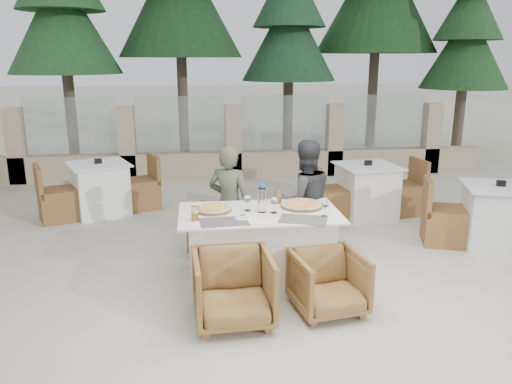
{
  "coord_description": "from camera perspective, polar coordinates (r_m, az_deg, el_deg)",
  "views": [
    {
      "loc": [
        -0.69,
        -4.73,
        2.25
      ],
      "look_at": [
        -0.1,
        0.28,
        0.9
      ],
      "focal_mm": 35.0,
      "sensor_mm": 36.0,
      "label": 1
    }
  ],
  "objects": [
    {
      "name": "wine_glass_near",
      "position": [
        4.93,
        2.07,
        -1.39
      ],
      "size": [
        0.1,
        0.1,
        0.18
      ],
      "primitive_type": null,
      "rotation": [
        0.0,
        0.0,
        -0.39
      ],
      "color": "white",
      "rests_on": "dining_table"
    },
    {
      "name": "pine_far_right",
      "position": [
        12.82,
        22.79,
        13.88
      ],
      "size": [
        1.98,
        1.98,
        4.5
      ],
      "primitive_type": "cone",
      "color": "#224C23",
      "rests_on": "ground"
    },
    {
      "name": "sand_patch",
      "position": [
        18.87,
        -4.69,
        8.13
      ],
      "size": [
        30.0,
        16.0,
        0.01
      ],
      "primitive_type": "cube",
      "color": "beige",
      "rests_on": "ground"
    },
    {
      "name": "bg_table_b",
      "position": [
        7.44,
        12.51,
        0.11
      ],
      "size": [
        1.73,
        1.02,
        0.77
      ],
      "primitive_type": null,
      "rotation": [
        0.0,
        0.0,
        0.13
      ],
      "color": "white",
      "rests_on": "ground"
    },
    {
      "name": "bg_table_a",
      "position": [
        7.73,
        -17.36,
        0.34
      ],
      "size": [
        1.83,
        1.39,
        0.77
      ],
      "primitive_type": null,
      "rotation": [
        0.0,
        0.0,
        0.39
      ],
      "color": "white",
      "rests_on": "ground"
    },
    {
      "name": "armchair_near_left",
      "position": [
        4.43,
        -2.61,
        -10.95
      ],
      "size": [
        0.71,
        0.73,
        0.63
      ],
      "primitive_type": "imported",
      "rotation": [
        0.0,
        0.0,
        0.05
      ],
      "color": "olive",
      "rests_on": "ground"
    },
    {
      "name": "pizza_right",
      "position": [
        5.16,
        5.25,
        -1.42
      ],
      "size": [
        0.48,
        0.48,
        0.06
      ],
      "primitive_type": "cylinder",
      "rotation": [
        0.0,
        0.0,
        -0.11
      ],
      "color": "#CE611C",
      "rests_on": "dining_table"
    },
    {
      "name": "armchair_far_right",
      "position": [
        6.03,
        4.72,
        -3.82
      ],
      "size": [
        0.85,
        0.86,
        0.62
      ],
      "primitive_type": "imported",
      "rotation": [
        0.0,
        0.0,
        2.81
      ],
      "color": "brown",
      "rests_on": "ground"
    },
    {
      "name": "pine_far_left",
      "position": [
        12.07,
        -21.14,
        16.42
      ],
      "size": [
        2.42,
        2.42,
        5.5
      ],
      "primitive_type": "cone",
      "color": "#214E24",
      "rests_on": "ground"
    },
    {
      "name": "placemat_near_left",
      "position": [
        4.7,
        -3.7,
        -3.41
      ],
      "size": [
        0.47,
        0.33,
        0.0
      ],
      "primitive_type": "cube",
      "rotation": [
        0.0,
        0.0,
        0.08
      ],
      "color": "#5A544D",
      "rests_on": "dining_table"
    },
    {
      "name": "wine_glass_centre",
      "position": [
        5.0,
        -1.01,
        -1.15
      ],
      "size": [
        0.09,
        0.09,
        0.18
      ],
      "primitive_type": null,
      "rotation": [
        0.0,
        0.0,
        0.25
      ],
      "color": "silver",
      "rests_on": "dining_table"
    },
    {
      "name": "placemat_near_right",
      "position": [
        4.77,
        5.44,
        -3.14
      ],
      "size": [
        0.52,
        0.42,
        0.0
      ],
      "primitive_type": "cube",
      "rotation": [
        0.0,
        0.0,
        -0.32
      ],
      "color": "#5F5851",
      "rests_on": "dining_table"
    },
    {
      "name": "diner_left",
      "position": [
        5.64,
        -3.06,
        -1.34
      ],
      "size": [
        0.58,
        0.49,
        1.34
      ],
      "primitive_type": "imported",
      "rotation": [
        0.0,
        0.0,
        2.72
      ],
      "color": "#535840",
      "rests_on": "ground"
    },
    {
      "name": "pine_mid_left",
      "position": [
        12.27,
        -8.71,
        19.52
      ],
      "size": [
        2.86,
        2.86,
        6.5
      ],
      "primitive_type": "cone",
      "color": "#1A3F1B",
      "rests_on": "ground"
    },
    {
      "name": "pine_centre",
      "position": [
        12.13,
        3.77,
        16.16
      ],
      "size": [
        2.2,
        2.2,
        5.0
      ],
      "primitive_type": "cone",
      "color": "#1E4727",
      "rests_on": "ground"
    },
    {
      "name": "armchair_far_left",
      "position": [
        5.97,
        -4.2,
        -4.26
      ],
      "size": [
        0.77,
        0.79,
        0.57
      ],
      "primitive_type": "imported",
      "rotation": [
        0.0,
        0.0,
        2.83
      ],
      "color": "#8F5D34",
      "rests_on": "ground"
    },
    {
      "name": "pizza_left",
      "position": [
        5.02,
        -4.89,
        -1.94
      ],
      "size": [
        0.44,
        0.44,
        0.05
      ],
      "primitive_type": "cylinder",
      "rotation": [
        0.0,
        0.0,
        -0.25
      ],
      "color": "#C8681B",
      "rests_on": "dining_table"
    },
    {
      "name": "ground",
      "position": [
        5.28,
        1.41,
        -10.24
      ],
      "size": [
        80.0,
        80.0,
        0.0
      ],
      "primitive_type": "plane",
      "color": "beige",
      "rests_on": "ground"
    },
    {
      "name": "diner_right",
      "position": [
        5.62,
        5.55,
        -1.09
      ],
      "size": [
        0.75,
        0.62,
        1.4
      ],
      "primitive_type": "imported",
      "rotation": [
        0.0,
        0.0,
        3.28
      ],
      "color": "#37393C",
      "rests_on": "ground"
    },
    {
      "name": "water_bottle",
      "position": [
        4.94,
        0.67,
        -0.7
      ],
      "size": [
        0.1,
        0.1,
        0.29
      ],
      "primitive_type": "cylinder",
      "rotation": [
        0.0,
        0.0,
        0.21
      ],
      "color": "#A5C7D9",
      "rests_on": "dining_table"
    },
    {
      "name": "wine_glass_corner",
      "position": [
        4.86,
        7.86,
        -1.77
      ],
      "size": [
        0.08,
        0.08,
        0.18
      ],
      "primitive_type": null,
      "rotation": [
        0.0,
        0.0,
        -0.04
      ],
      "color": "white",
      "rests_on": "dining_table"
    },
    {
      "name": "beer_glass_right",
      "position": [
        5.28,
        2.51,
        -0.46
      ],
      "size": [
        0.08,
        0.08,
        0.15
      ],
      "primitive_type": "cylinder",
      "rotation": [
        0.0,
        0.0,
        -0.0
      ],
      "color": "orange",
      "rests_on": "dining_table"
    },
    {
      "name": "bg_table_c",
      "position": [
        6.77,
        25.8,
        -2.54
      ],
      "size": [
        1.81,
        1.28,
        0.77
      ],
      "primitive_type": null,
      "rotation": [
        0.0,
        0.0,
        -0.31
      ],
      "color": "silver",
      "rests_on": "ground"
    },
    {
      "name": "olive_dish",
      "position": [
        4.78,
        -1.55,
        -2.8
      ],
      "size": [
        0.11,
        0.11,
        0.04
      ],
      "primitive_type": null,
      "rotation": [
        0.0,
        0.0,
        -0.04
      ],
      "color": "white",
      "rests_on": "dining_table"
    },
    {
      "name": "beer_glass_left",
      "position": [
        4.75,
        -7.0,
        -2.44
      ],
      "size": [
        0.08,
        0.08,
        0.14
      ],
      "primitive_type": "cylinder",
      "rotation": [
        0.0,
        0.0,
        0.18
      ],
      "color": "orange",
      "rests_on": "dining_table"
    },
    {
      "name": "armchair_near_right",
      "position": [
        4.65,
        8.25,
        -10.19
      ],
      "size": [
        0.7,
        0.72,
        0.57
      ],
      "primitive_type": "imported",
      "rotation": [
        0.0,
        0.0,
        0.17
      ],
      "color": "olive",
      "rests_on": "ground"
    },
    {
      "name": "perimeter_wall_far",
      "position": [
        9.66,
        -2.62,
        6.35
      ],
      "size": [
        10.0,
        0.34,
        1.6
      ],
      "primitive_type": null,
      "color": "tan",
      "rests_on": "ground"
    },
    {
      "name": "pine_mid_right",
      "position": [
        13.36,
        13.69,
        19.55
      ],
      "size": [
        2.99,
        2.99,
        6.8
      ],
      "primitive_type": "cone",
      "color": "#1C441D",
      "rests_on": "ground"
    },
    {
      "name": "dining_table",
      "position": [
        5.1,
        0.4,
        -6.47
      ],
      "size": [
        1.6,
        0.9,
        0.77
      ],
      "primitive_type": null,
      "color": "white",
      "rests_on": "ground"
    }
  ]
}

